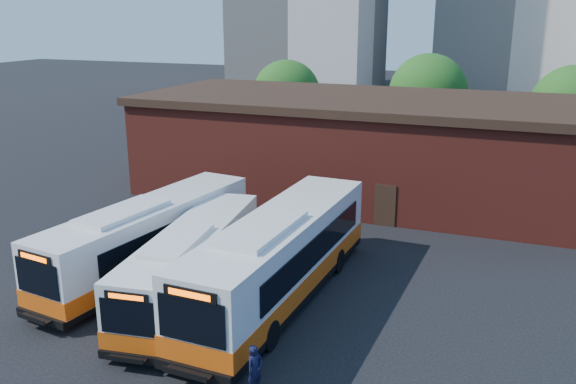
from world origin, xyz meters
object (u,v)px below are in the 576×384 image
at_px(bus_west, 149,240).
at_px(bus_mideast, 279,261).
at_px(transit_worker, 255,370).
at_px(bus_midwest, 192,266).

xyz_separation_m(bus_west, bus_mideast, (6.61, -0.44, 0.16)).
bearing_deg(bus_mideast, transit_worker, -72.36).
relative_size(bus_west, bus_mideast, 0.92).
bearing_deg(bus_west, bus_midwest, -18.75).
bearing_deg(transit_worker, bus_midwest, 66.24).
bearing_deg(bus_midwest, transit_worker, -52.98).
distance_m(bus_midwest, transit_worker, 7.41).
distance_m(bus_west, bus_midwest, 3.53).
height_order(bus_west, bus_mideast, bus_mideast).
height_order(bus_west, bus_midwest, bus_west).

